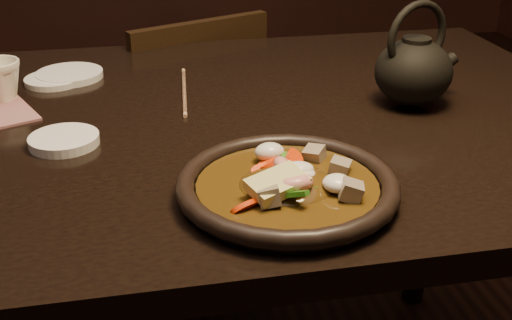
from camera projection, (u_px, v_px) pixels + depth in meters
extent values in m
cube|color=black|center=(139.00, 132.00, 1.04)|extent=(1.60, 0.90, 0.04)
cylinder|color=black|center=(427.00, 188.00, 1.66)|extent=(0.06, 0.06, 0.71)
cube|color=black|center=(175.00, 157.00, 1.76)|extent=(0.49, 0.49, 0.04)
cylinder|color=black|center=(198.00, 185.00, 2.04)|extent=(0.03, 0.03, 0.36)
cylinder|color=black|center=(251.00, 226.00, 1.81)|extent=(0.03, 0.03, 0.36)
cylinder|color=black|center=(109.00, 212.00, 1.88)|extent=(0.03, 0.03, 0.36)
cylinder|color=black|center=(155.00, 261.00, 1.66)|extent=(0.03, 0.03, 0.36)
cube|color=black|center=(203.00, 102.00, 1.54)|extent=(0.34, 0.16, 0.39)
cylinder|color=black|center=(287.00, 193.00, 0.80)|extent=(0.26, 0.26, 0.01)
torus|color=black|center=(287.00, 184.00, 0.80)|extent=(0.28, 0.28, 0.02)
cylinder|color=#3D270B|center=(287.00, 187.00, 0.80)|extent=(0.23, 0.23, 0.01)
ellipsoid|color=#3D270B|center=(287.00, 187.00, 0.80)|extent=(0.13, 0.12, 0.04)
torus|color=#E99F93|center=(290.00, 184.00, 0.78)|extent=(0.07, 0.07, 0.04)
torus|color=#E99F93|center=(293.00, 176.00, 0.81)|extent=(0.05, 0.06, 0.06)
cube|color=gray|center=(269.00, 196.00, 0.75)|extent=(0.03, 0.03, 0.03)
cube|color=gray|center=(351.00, 191.00, 0.76)|extent=(0.04, 0.03, 0.03)
cube|color=gray|center=(285.00, 179.00, 0.79)|extent=(0.03, 0.04, 0.03)
cube|color=gray|center=(340.00, 168.00, 0.83)|extent=(0.04, 0.04, 0.03)
cube|color=gray|center=(314.00, 155.00, 0.86)|extent=(0.04, 0.04, 0.03)
cylinder|color=red|center=(295.00, 158.00, 0.84)|extent=(0.05, 0.05, 0.03)
cylinder|color=red|center=(267.00, 162.00, 0.84)|extent=(0.06, 0.06, 0.02)
cylinder|color=red|center=(247.00, 207.00, 0.75)|extent=(0.05, 0.05, 0.04)
cylinder|color=red|center=(268.00, 171.00, 0.82)|extent=(0.05, 0.04, 0.02)
cube|color=#2E7416|center=(267.00, 194.00, 0.77)|extent=(0.02, 0.04, 0.02)
cube|color=#2E7416|center=(292.00, 194.00, 0.75)|extent=(0.04, 0.03, 0.02)
cube|color=#2E7416|center=(289.00, 163.00, 0.83)|extent=(0.02, 0.04, 0.02)
cube|color=#2E7416|center=(283.00, 169.00, 0.81)|extent=(0.03, 0.04, 0.02)
cube|color=#2E7416|center=(302.00, 185.00, 0.78)|extent=(0.04, 0.03, 0.01)
ellipsoid|color=silver|center=(296.00, 185.00, 0.79)|extent=(0.04, 0.03, 0.02)
ellipsoid|color=silver|center=(297.00, 169.00, 0.81)|extent=(0.04, 0.03, 0.02)
ellipsoid|color=silver|center=(302.00, 176.00, 0.81)|extent=(0.03, 0.04, 0.03)
ellipsoid|color=silver|center=(270.00, 152.00, 0.85)|extent=(0.04, 0.03, 0.02)
ellipsoid|color=silver|center=(337.00, 183.00, 0.78)|extent=(0.04, 0.04, 0.02)
cube|color=#D6CF80|center=(277.00, 184.00, 0.76)|extent=(0.08, 0.07, 0.03)
cylinder|color=white|center=(64.00, 140.00, 0.95)|extent=(0.10, 0.10, 0.01)
cylinder|color=white|center=(70.00, 75.00, 1.22)|extent=(0.13, 0.13, 0.01)
cylinder|color=white|center=(54.00, 80.00, 1.20)|extent=(0.11, 0.11, 0.01)
cylinder|color=tan|center=(184.00, 92.00, 1.14)|extent=(0.03, 0.23, 0.01)
cylinder|color=tan|center=(184.00, 90.00, 1.15)|extent=(0.03, 0.23, 0.01)
ellipsoid|color=black|center=(413.00, 72.00, 1.07)|extent=(0.13, 0.13, 0.11)
cylinder|color=black|center=(416.00, 43.00, 1.05)|extent=(0.05, 0.05, 0.02)
cylinder|color=black|center=(442.00, 66.00, 1.10)|extent=(0.06, 0.04, 0.04)
torus|color=black|center=(417.00, 37.00, 1.05)|extent=(0.12, 0.05, 0.12)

